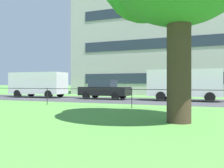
{
  "coord_description": "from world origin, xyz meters",
  "views": [
    {
      "loc": [
        6.03,
        2.21,
        1.24
      ],
      "look_at": [
        3.49,
        8.75,
        1.23
      ],
      "focal_mm": 38.15,
      "sensor_mm": 36.0,
      "label": 1
    }
  ],
  "objects": [
    {
      "name": "panel_van_center",
      "position": [
        4.68,
        20.01,
        1.27
      ],
      "size": [
        5.05,
        2.2,
        2.24
      ],
      "color": "white",
      "rests_on": "ground"
    },
    {
      "name": "apartment_building_background",
      "position": [
        3.55,
        32.85,
        7.39
      ],
      "size": [
        24.83,
        12.45,
        14.77
      ],
      "color": "#B7B2AD",
      "rests_on": "ground"
    },
    {
      "name": "panel_van_far_left",
      "position": [
        -7.92,
        19.8,
        1.27
      ],
      "size": [
        5.07,
        2.25,
        2.24
      ],
      "color": "white",
      "rests_on": "ground"
    },
    {
      "name": "park_fence",
      "position": [
        -0.0,
        13.86,
        0.68
      ],
      "size": [
        36.3,
        0.04,
        1.0
      ],
      "color": "black",
      "rests_on": "ground"
    },
    {
      "name": "car_black_far_right",
      "position": [
        -1.46,
        19.78,
        0.78
      ],
      "size": [
        4.02,
        1.86,
        1.54
      ],
      "color": "black",
      "rests_on": "ground"
    },
    {
      "name": "street_strip",
      "position": [
        0.0,
        19.27,
        0.0
      ],
      "size": [
        80.0,
        6.78,
        0.01
      ],
      "primitive_type": "cube",
      "color": "#424247",
      "rests_on": "ground"
    }
  ]
}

